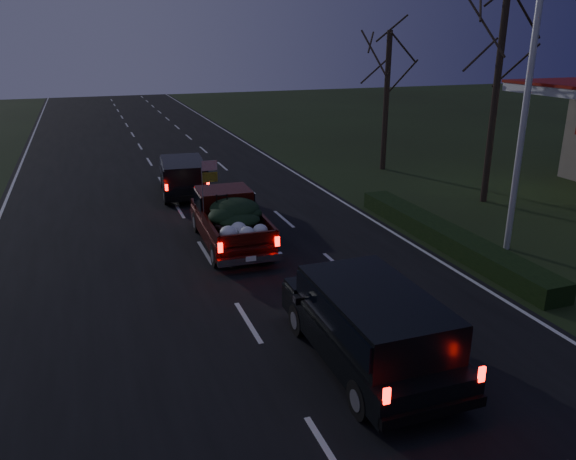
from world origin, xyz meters
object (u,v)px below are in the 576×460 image
object	(u,v)px
lead_suv	(183,174)
rear_suv	(371,320)
light_pole	(529,78)
pickup_truck	(230,217)

from	to	relation	value
lead_suv	rear_suv	distance (m)	15.12
light_pole	rear_suv	xyz separation A→B (m)	(-7.61, -4.73, -4.39)
lead_suv	rear_suv	world-z (taller)	rear_suv
rear_suv	light_pole	bearing A→B (deg)	32.29
light_pole	pickup_truck	world-z (taller)	light_pole
light_pole	lead_suv	world-z (taller)	light_pole
light_pole	pickup_truck	size ratio (longest dim) A/B	1.82
light_pole	rear_suv	world-z (taller)	light_pole
lead_suv	light_pole	bearing A→B (deg)	-44.18
pickup_truck	lead_suv	size ratio (longest dim) A/B	1.09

